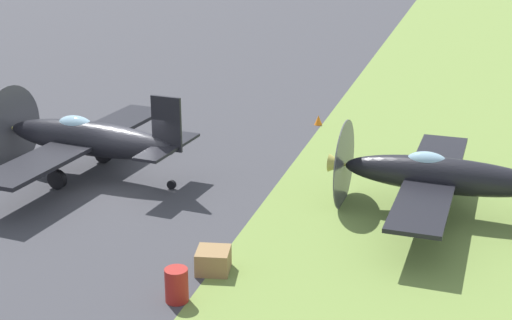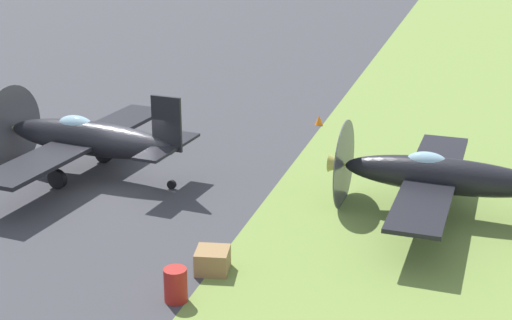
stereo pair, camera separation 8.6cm
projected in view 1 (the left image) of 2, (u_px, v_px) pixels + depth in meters
The scene contains 7 objects.
ground_plane at pixel (134, 186), 26.89m from camera, with size 160.00×160.00×0.00m, color #38383D.
grass_verge at pixel (430, 220), 24.08m from camera, with size 120.00×11.00×0.01m, color olive.
airplane_lead at pixel (87, 138), 27.36m from camera, with size 9.85×7.80×3.50m.
airplane_wingman at pixel (439, 175), 24.09m from camera, with size 9.04×7.17×3.23m.
fuel_drum at pixel (177, 285), 19.18m from camera, with size 0.60×0.60×0.90m, color maroon.
supply_crate at pixel (213, 261), 20.75m from camera, with size 0.90×0.90×0.64m, color olive.
runway_marker_cone at pixel (318, 120), 33.94m from camera, with size 0.36×0.36×0.44m, color orange.
Camera 1 is at (-22.73, -11.40, 9.83)m, focal length 53.14 mm.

